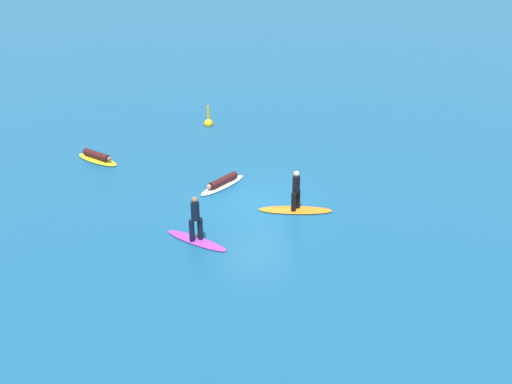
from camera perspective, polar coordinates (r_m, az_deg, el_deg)
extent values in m
plane|color=navy|center=(25.76, 0.00, -1.00)|extent=(120.00, 120.00, 0.00)
ellipsoid|color=orange|center=(25.19, 3.51, -1.60)|extent=(2.93, 1.71, 0.08)
cylinder|color=black|center=(24.87, 3.35, -0.88)|extent=(0.25, 0.25, 0.76)
cylinder|color=black|center=(25.13, 3.72, -0.61)|extent=(0.25, 0.25, 0.76)
cylinder|color=black|center=(24.70, 3.58, 0.71)|extent=(0.38, 0.38, 0.64)
sphere|color=beige|center=(24.52, 3.61, 1.63)|extent=(0.29, 0.29, 0.22)
ellipsoid|color=yellow|center=(30.58, -13.85, 2.80)|extent=(1.96, 2.39, 0.11)
cylinder|color=#381414|center=(30.53, -13.96, 3.20)|extent=(1.12, 1.42, 0.33)
sphere|color=brown|center=(29.92, -12.87, 2.88)|extent=(0.28, 0.28, 0.20)
ellipsoid|color=white|center=(27.22, -2.99, 0.62)|extent=(2.52, 1.86, 0.10)
cylinder|color=#381414|center=(27.17, -2.93, 1.04)|extent=(1.47, 1.07, 0.31)
sphere|color=#A37556|center=(26.57, -4.19, 0.46)|extent=(0.28, 0.28, 0.20)
ellipsoid|color=purple|center=(23.16, -5.29, -4.30)|extent=(2.01, 2.44, 0.08)
cylinder|color=black|center=(22.99, -4.97, -3.25)|extent=(0.27, 0.27, 0.82)
cylinder|color=black|center=(22.90, -5.71, -3.41)|extent=(0.27, 0.27, 0.82)
cylinder|color=black|center=(22.59, -5.41, -1.69)|extent=(0.43, 0.43, 0.66)
sphere|color=brown|center=(22.39, -5.46, -0.69)|extent=(0.31, 0.31, 0.22)
sphere|color=yellow|center=(34.20, -4.22, 6.08)|extent=(0.47, 0.47, 0.47)
cylinder|color=yellow|center=(34.05, -4.25, 6.75)|extent=(0.12, 0.12, 1.08)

